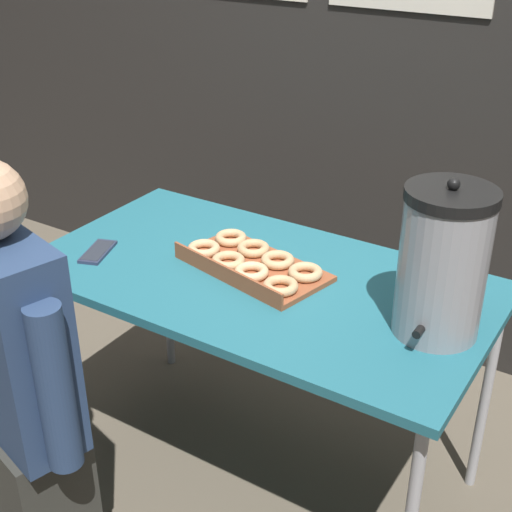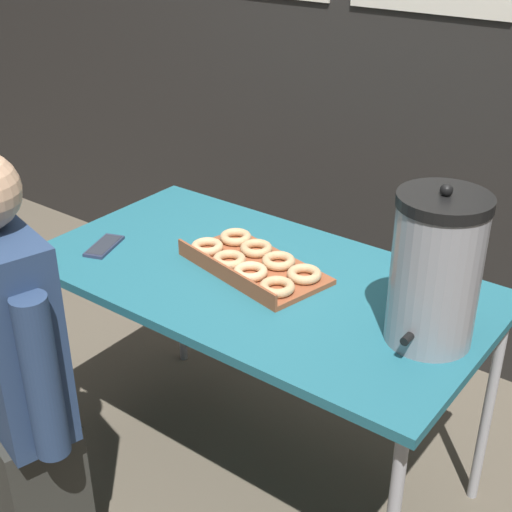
{
  "view_description": "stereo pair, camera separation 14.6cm",
  "coord_description": "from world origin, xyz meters",
  "px_view_note": "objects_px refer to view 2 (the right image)",
  "views": [
    {
      "loc": [
        0.97,
        -1.54,
        1.77
      ],
      "look_at": [
        -0.01,
        0.0,
        0.81
      ],
      "focal_mm": 50.0,
      "sensor_mm": 36.0,
      "label": 1
    },
    {
      "loc": [
        1.09,
        -1.46,
        1.77
      ],
      "look_at": [
        -0.01,
        0.0,
        0.81
      ],
      "focal_mm": 50.0,
      "sensor_mm": 36.0,
      "label": 2
    }
  ],
  "objects_px": {
    "coffee_urn": "(436,270)",
    "person_seated": "(16,383)",
    "cell_phone": "(104,246)",
    "donut_box": "(253,263)"
  },
  "relations": [
    {
      "from": "donut_box",
      "to": "person_seated",
      "type": "height_order",
      "value": "person_seated"
    },
    {
      "from": "cell_phone",
      "to": "person_seated",
      "type": "relative_size",
      "value": 0.14
    },
    {
      "from": "coffee_urn",
      "to": "cell_phone",
      "type": "distance_m",
      "value": 1.06
    },
    {
      "from": "donut_box",
      "to": "cell_phone",
      "type": "height_order",
      "value": "donut_box"
    },
    {
      "from": "coffee_urn",
      "to": "person_seated",
      "type": "relative_size",
      "value": 0.34
    },
    {
      "from": "donut_box",
      "to": "person_seated",
      "type": "bearing_deg",
      "value": -101.81
    },
    {
      "from": "donut_box",
      "to": "person_seated",
      "type": "relative_size",
      "value": 0.39
    },
    {
      "from": "donut_box",
      "to": "cell_phone",
      "type": "bearing_deg",
      "value": -147.29
    },
    {
      "from": "donut_box",
      "to": "cell_phone",
      "type": "xyz_separation_m",
      "value": [
        -0.46,
        -0.17,
        -0.01
      ]
    },
    {
      "from": "coffee_urn",
      "to": "person_seated",
      "type": "xyz_separation_m",
      "value": [
        -0.86,
        -0.63,
        -0.35
      ]
    }
  ]
}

